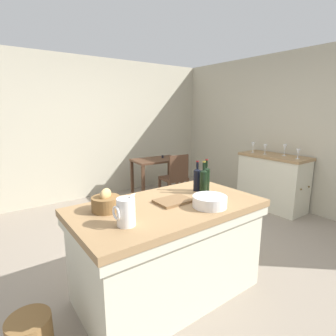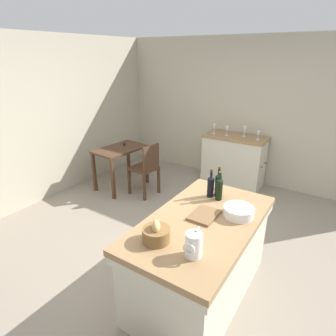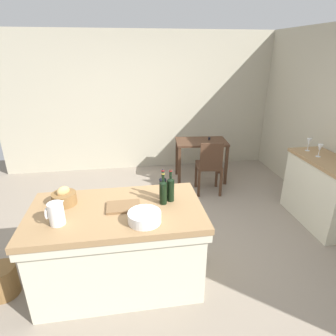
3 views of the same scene
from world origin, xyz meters
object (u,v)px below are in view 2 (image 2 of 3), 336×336
object	(u,v)px
wine_glass_left	(245,129)
wine_glass_right	(214,127)
writing_desk	(120,155)
wash_bowl	(239,212)
bread_basket	(156,234)
side_cabinet	(233,160)
wooden_chair	(146,168)
wine_bottle_amber	(211,186)
wine_bottle_green	(219,188)
wine_glass_far_left	(258,134)
island_table	(201,255)
pitcher	(194,245)
wine_bottle_dark	(218,184)
wine_glass_middle	(227,129)
cutting_board	(204,215)

from	to	relation	value
wine_glass_left	wine_glass_right	xyz separation A→B (m)	(-0.11, 0.53, -0.01)
writing_desk	wash_bowl	world-z (taller)	wash_bowl
bread_basket	side_cabinet	bearing A→B (deg)	9.45
wooden_chair	wine_bottle_amber	world-z (taller)	wine_bottle_amber
wash_bowl	wine_bottle_green	size ratio (longest dim) A/B	0.90
wine_glass_far_left	wine_glass_right	xyz separation A→B (m)	(-0.03, 0.80, 0.02)
island_table	wine_glass_left	distance (m)	2.90
pitcher	bread_basket	size ratio (longest dim) A/B	1.05
wine_bottle_dark	wine_bottle_amber	size ratio (longest dim) A/B	1.06
pitcher	wine_glass_middle	size ratio (longest dim) A/B	1.41
bread_basket	wine_glass_right	world-z (taller)	wine_glass_right
wash_bowl	wine_bottle_dark	xyz separation A→B (m)	(0.28, 0.34, 0.09)
side_cabinet	island_table	bearing A→B (deg)	-165.38
side_cabinet	wine_glass_far_left	world-z (taller)	wine_glass_far_left
wine_glass_left	bread_basket	bearing A→B (deg)	-173.04
wooden_chair	bread_basket	world-z (taller)	bread_basket
side_cabinet	wooden_chair	world-z (taller)	side_cabinet
side_cabinet	cutting_board	size ratio (longest dim) A/B	3.58
bread_basket	cutting_board	distance (m)	0.59
island_table	cutting_board	bearing A→B (deg)	11.71
bread_basket	wine_glass_left	distance (m)	3.30
bread_basket	wine_bottle_dark	distance (m)	1.03
island_table	side_cabinet	distance (m)	2.82
side_cabinet	wine_glass_far_left	bearing A→B (deg)	-93.77
island_table	wine_bottle_amber	bearing A→B (deg)	16.98
wine_bottle_dark	wine_glass_middle	bearing A→B (deg)	19.92
wine_bottle_green	wine_glass_left	size ratio (longest dim) A/B	1.70
wooden_chair	wine_glass_far_left	world-z (taller)	wine_glass_far_left
pitcher	wine_bottle_amber	bearing A→B (deg)	18.04
side_cabinet	wash_bowl	xyz separation A→B (m)	(-2.48, -0.96, 0.45)
wash_bowl	wine_glass_far_left	distance (m)	2.52
bread_basket	wine_glass_left	size ratio (longest dim) A/B	1.21
writing_desk	wine_bottle_green	xyz separation A→B (m)	(-1.01, -2.31, 0.37)
pitcher	cutting_board	world-z (taller)	pitcher
side_cabinet	wine_glass_left	size ratio (longest dim) A/B	5.93
side_cabinet	bread_basket	distance (m)	3.30
writing_desk	wine_bottle_green	world-z (taller)	wine_bottle_green
wash_bowl	wine_glass_far_left	bearing A→B (deg)	12.86
wooden_chair	wash_bowl	distance (m)	2.40
bread_basket	wine_glass_middle	xyz separation A→B (m)	(3.16, 0.68, 0.11)
writing_desk	pitcher	distance (m)	3.21
wine_bottle_green	wine_glass_left	xyz separation A→B (m)	(2.33, 0.54, 0.06)
cutting_board	wine_bottle_green	world-z (taller)	wine_bottle_green
island_table	wooden_chair	size ratio (longest dim) A/B	1.78
bread_basket	wooden_chair	bearing A→B (deg)	39.36
side_cabinet	wine_bottle_dark	distance (m)	2.35
wash_bowl	wine_bottle_green	bearing A→B (deg)	55.04
wooden_chair	wine_bottle_amber	bearing A→B (deg)	-121.37
wine_bottle_green	side_cabinet	bearing A→B (deg)	16.47
cutting_board	wine_glass_far_left	size ratio (longest dim) A/B	2.03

